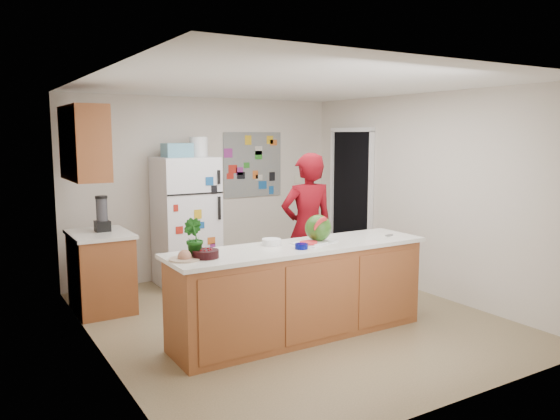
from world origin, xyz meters
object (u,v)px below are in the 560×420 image
refrigerator (186,221)px  watermelon (318,228)px  person (307,230)px  cherry_bowl (206,254)px

refrigerator → watermelon: 2.40m
person → cherry_bowl: bearing=36.5°
watermelon → cherry_bowl: 1.25m
person → watermelon: bearing=72.1°
watermelon → person: bearing=63.1°
refrigerator → person: person is taller
watermelon → cherry_bowl: size_ratio=1.14×
person → cherry_bowl: size_ratio=7.67×
person → watermelon: person is taller
refrigerator → cherry_bowl: refrigerator is taller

